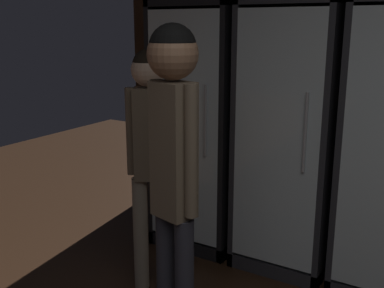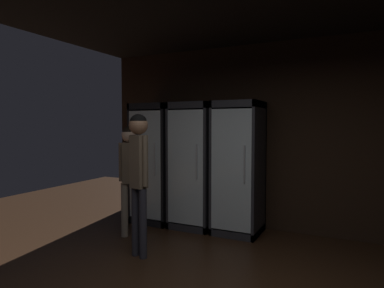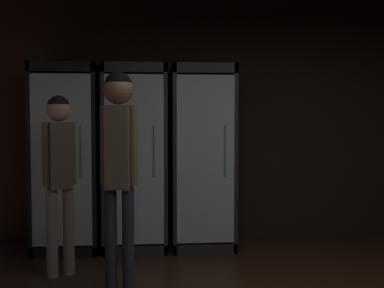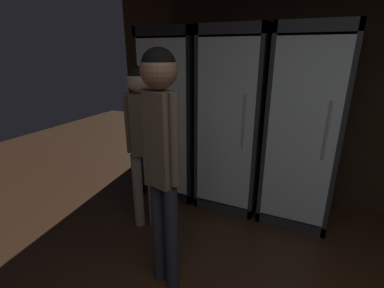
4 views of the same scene
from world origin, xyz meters
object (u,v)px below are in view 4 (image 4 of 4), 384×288
at_px(cooler_far_left, 179,116).
at_px(cooler_left, 235,122).
at_px(shopper_far, 161,143).
at_px(cooler_center, 304,129).
at_px(shopper_near, 142,132).

bearing_deg(cooler_far_left, cooler_left, 0.13).
bearing_deg(shopper_far, cooler_far_left, 113.82).
xyz_separation_m(cooler_center, shopper_near, (-1.32, -0.88, 0.04)).
relative_size(cooler_far_left, cooler_center, 1.00).
height_order(cooler_far_left, shopper_far, cooler_far_left).
distance_m(cooler_far_left, cooler_center, 1.41).
xyz_separation_m(cooler_far_left, shopper_near, (0.09, -0.88, 0.04)).
height_order(cooler_center, shopper_near, cooler_center).
distance_m(cooler_far_left, cooler_left, 0.71).
bearing_deg(cooler_center, shopper_far, -118.27).
xyz_separation_m(cooler_far_left, cooler_left, (0.71, 0.00, 0.00)).
xyz_separation_m(cooler_center, shopper_far, (-0.77, -1.44, 0.19)).
distance_m(cooler_far_left, shopper_far, 1.58).
xyz_separation_m(cooler_far_left, shopper_far, (0.64, -1.44, 0.19)).
height_order(cooler_far_left, shopper_near, cooler_far_left).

